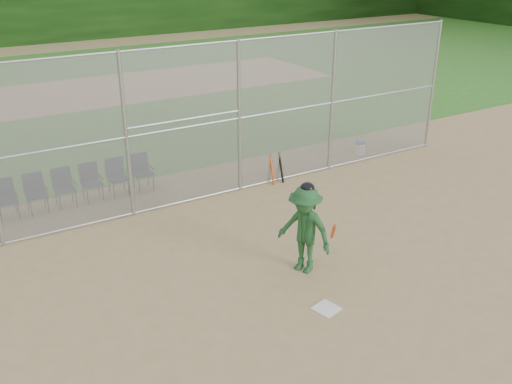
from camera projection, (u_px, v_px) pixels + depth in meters
ground at (323, 289)px, 11.00m from camera, size 100.00×100.00×0.00m
grass_strip at (75, 94)px, 25.11m from camera, size 100.00×100.00×0.00m
dirt_patch_far at (75, 94)px, 25.11m from camera, size 24.00×24.00×0.00m
backstop_fence at (204, 121)px, 14.09m from camera, size 16.09×0.09×4.00m
home_plate at (326, 308)px, 10.39m from camera, size 0.50×0.50×0.02m
batter_at_plate at (305, 229)px, 11.26m from camera, size 1.17×1.37×1.92m
water_cooler at (360, 148)px, 17.90m from camera, size 0.31×0.31×0.40m
spare_bats at (276, 168)px, 15.71m from camera, size 0.36×0.30×0.84m
chair_2 at (6, 200)px, 13.62m from camera, size 0.54×0.52×0.96m
chair_3 at (36, 194)px, 13.94m from camera, size 0.54×0.52×0.96m
chair_4 at (65, 188)px, 14.27m from camera, size 0.54×0.52×0.96m
chair_5 at (92, 183)px, 14.59m from camera, size 0.54×0.52×0.96m
chair_6 at (118, 178)px, 14.92m from camera, size 0.54×0.52×0.96m
chair_7 at (143, 173)px, 15.24m from camera, size 0.54×0.52×0.96m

